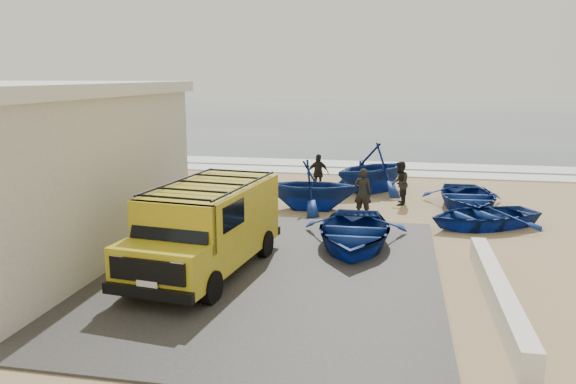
{
  "coord_description": "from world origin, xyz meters",
  "views": [
    {
      "loc": [
        2.96,
        -13.97,
        4.47
      ],
      "look_at": [
        -0.08,
        1.45,
        1.2
      ],
      "focal_mm": 35.0,
      "sensor_mm": 36.0,
      "label": 1
    }
  ],
  "objects_px": {
    "parapet": "(498,294)",
    "boat_mid_left": "(312,185)",
    "boat_far_left": "(373,168)",
    "fisherman_back": "(318,173)",
    "fisherman_middle": "(400,183)",
    "boat_near_left": "(353,231)",
    "boat_near_right": "(482,216)",
    "boat_mid_right": "(467,197)",
    "van": "(207,225)",
    "fisherman_front": "(363,193)"
  },
  "relations": [
    {
      "from": "parapet",
      "to": "boat_mid_left",
      "type": "bearing_deg",
      "value": 123.25
    },
    {
      "from": "boat_far_left",
      "to": "fisherman_back",
      "type": "bearing_deg",
      "value": -129.4
    },
    {
      "from": "parapet",
      "to": "boat_far_left",
      "type": "xyz_separation_m",
      "value": [
        -2.97,
        10.69,
        0.69
      ]
    },
    {
      "from": "boat_mid_left",
      "to": "fisherman_middle",
      "type": "height_order",
      "value": "boat_mid_left"
    },
    {
      "from": "boat_near_left",
      "to": "fisherman_back",
      "type": "bearing_deg",
      "value": 104.08
    },
    {
      "from": "parapet",
      "to": "fisherman_back",
      "type": "height_order",
      "value": "fisherman_back"
    },
    {
      "from": "parapet",
      "to": "fisherman_middle",
      "type": "relative_size",
      "value": 3.9
    },
    {
      "from": "parapet",
      "to": "boat_mid_left",
      "type": "xyz_separation_m",
      "value": [
        -4.83,
        7.37,
        0.57
      ]
    },
    {
      "from": "boat_near_right",
      "to": "boat_mid_right",
      "type": "distance_m",
      "value": 2.41
    },
    {
      "from": "boat_mid_right",
      "to": "fisherman_back",
      "type": "height_order",
      "value": "fisherman_back"
    },
    {
      "from": "van",
      "to": "boat_far_left",
      "type": "relative_size",
      "value": 1.39
    },
    {
      "from": "boat_near_right",
      "to": "fisherman_back",
      "type": "relative_size",
      "value": 2.31
    },
    {
      "from": "parapet",
      "to": "boat_mid_left",
      "type": "distance_m",
      "value": 8.83
    },
    {
      "from": "parapet",
      "to": "boat_far_left",
      "type": "height_order",
      "value": "boat_far_left"
    },
    {
      "from": "fisherman_front",
      "to": "fisherman_back",
      "type": "xyz_separation_m",
      "value": [
        -1.98,
        3.69,
        -0.05
      ]
    },
    {
      "from": "boat_near_left",
      "to": "fisherman_front",
      "type": "height_order",
      "value": "fisherman_front"
    },
    {
      "from": "parapet",
      "to": "van",
      "type": "distance_m",
      "value": 6.35
    },
    {
      "from": "van",
      "to": "boat_near_right",
      "type": "distance_m",
      "value": 8.62
    },
    {
      "from": "boat_mid_right",
      "to": "boat_near_left",
      "type": "bearing_deg",
      "value": -127.13
    },
    {
      "from": "boat_near_right",
      "to": "fisherman_middle",
      "type": "xyz_separation_m",
      "value": [
        -2.44,
        2.57,
        0.41
      ]
    },
    {
      "from": "van",
      "to": "fisherman_front",
      "type": "bearing_deg",
      "value": 68.39
    },
    {
      "from": "boat_near_left",
      "to": "fisherman_front",
      "type": "xyz_separation_m",
      "value": [
        0.04,
        3.2,
        0.38
      ]
    },
    {
      "from": "boat_near_left",
      "to": "fisherman_front",
      "type": "distance_m",
      "value": 3.22
    },
    {
      "from": "parapet",
      "to": "van",
      "type": "bearing_deg",
      "value": 172.5
    },
    {
      "from": "boat_mid_right",
      "to": "fisherman_back",
      "type": "xyz_separation_m",
      "value": [
        -5.4,
        1.79,
        0.35
      ]
    },
    {
      "from": "parapet",
      "to": "fisherman_back",
      "type": "distance_m",
      "value": 11.5
    },
    {
      "from": "boat_mid_left",
      "to": "boat_mid_right",
      "type": "height_order",
      "value": "boat_mid_left"
    },
    {
      "from": "fisherman_middle",
      "to": "fisherman_back",
      "type": "distance_m",
      "value": 3.52
    },
    {
      "from": "boat_mid_right",
      "to": "parapet",
      "type": "bearing_deg",
      "value": -95.34
    },
    {
      "from": "fisherman_front",
      "to": "boat_far_left",
      "type": "bearing_deg",
      "value": -77.18
    },
    {
      "from": "fisherman_front",
      "to": "fisherman_middle",
      "type": "xyz_separation_m",
      "value": [
        1.15,
        2.08,
        -0.03
      ]
    },
    {
      "from": "fisherman_front",
      "to": "boat_near_right",
      "type": "bearing_deg",
      "value": -173.55
    },
    {
      "from": "van",
      "to": "fisherman_front",
      "type": "distance_m",
      "value": 6.62
    },
    {
      "from": "boat_mid_right",
      "to": "fisherman_middle",
      "type": "distance_m",
      "value": 2.31
    },
    {
      "from": "van",
      "to": "fisherman_front",
      "type": "xyz_separation_m",
      "value": [
        3.17,
        5.8,
        -0.32
      ]
    },
    {
      "from": "boat_mid_left",
      "to": "fisherman_middle",
      "type": "relative_size",
      "value": 2.09
    },
    {
      "from": "boat_near_left",
      "to": "boat_mid_left",
      "type": "relative_size",
      "value": 1.27
    },
    {
      "from": "van",
      "to": "boat_mid_left",
      "type": "relative_size",
      "value": 1.58
    },
    {
      "from": "van",
      "to": "boat_mid_right",
      "type": "xyz_separation_m",
      "value": [
        6.59,
        7.71,
        -0.72
      ]
    },
    {
      "from": "fisherman_front",
      "to": "parapet",
      "type": "bearing_deg",
      "value": 129.22
    },
    {
      "from": "fisherman_middle",
      "to": "fisherman_back",
      "type": "xyz_separation_m",
      "value": [
        -3.13,
        1.62,
        -0.02
      ]
    },
    {
      "from": "boat_near_right",
      "to": "boat_far_left",
      "type": "relative_size",
      "value": 0.95
    },
    {
      "from": "parapet",
      "to": "fisherman_front",
      "type": "bearing_deg",
      "value": 114.9
    },
    {
      "from": "boat_near_left",
      "to": "boat_mid_left",
      "type": "xyz_separation_m",
      "value": [
        -1.72,
        3.94,
        0.42
      ]
    },
    {
      "from": "boat_near_left",
      "to": "fisherman_back",
      "type": "xyz_separation_m",
      "value": [
        -1.94,
        6.89,
        0.33
      ]
    },
    {
      "from": "boat_mid_right",
      "to": "fisherman_front",
      "type": "bearing_deg",
      "value": -153.87
    },
    {
      "from": "van",
      "to": "parapet",
      "type": "bearing_deg",
      "value": -0.49
    },
    {
      "from": "boat_far_left",
      "to": "fisherman_back",
      "type": "distance_m",
      "value": 2.13
    },
    {
      "from": "boat_far_left",
      "to": "fisherman_front",
      "type": "height_order",
      "value": "boat_far_left"
    },
    {
      "from": "boat_near_right",
      "to": "fisherman_middle",
      "type": "distance_m",
      "value": 3.57
    }
  ]
}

